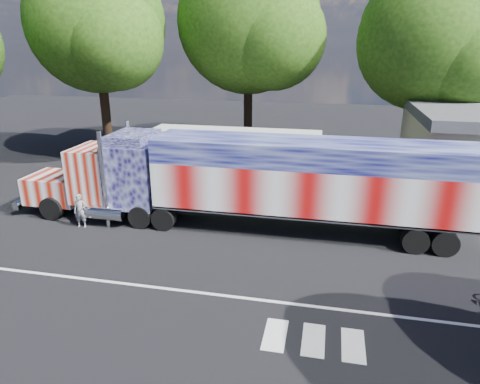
% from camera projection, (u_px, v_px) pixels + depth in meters
% --- Properties ---
extents(ground, '(100.00, 100.00, 0.00)m').
position_uv_depth(ground, '(226.00, 256.00, 18.50)').
color(ground, black).
extents(lane_markings, '(30.00, 2.67, 0.01)m').
position_uv_depth(lane_markings, '(248.00, 311.00, 14.68)').
color(lane_markings, silver).
rests_on(lane_markings, ground).
extents(semi_truck, '(22.69, 3.58, 4.84)m').
position_uv_depth(semi_truck, '(251.00, 179.00, 20.59)').
color(semi_truck, black).
rests_on(semi_truck, ground).
extents(coach_bus, '(11.23, 2.61, 3.27)m').
position_uv_depth(coach_bus, '(235.00, 154.00, 28.55)').
color(coach_bus, silver).
rests_on(coach_bus, ground).
extents(woman, '(0.69, 0.51, 1.72)m').
position_uv_depth(woman, '(80.00, 211.00, 21.12)').
color(woman, slate).
rests_on(woman, ground).
extents(tree_nw_a, '(10.34, 9.84, 14.94)m').
position_uv_depth(tree_nw_a, '(98.00, 24.00, 30.55)').
color(tree_nw_a, black).
rests_on(tree_nw_a, ground).
extents(tree_n_mid, '(11.50, 10.96, 15.70)m').
position_uv_depth(tree_n_mid, '(251.00, 22.00, 32.76)').
color(tree_n_mid, black).
rests_on(tree_n_mid, ground).
extents(tree_ne_a, '(9.75, 9.29, 13.46)m').
position_uv_depth(tree_ne_a, '(430.00, 42.00, 28.43)').
color(tree_ne_a, black).
rests_on(tree_ne_a, ground).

